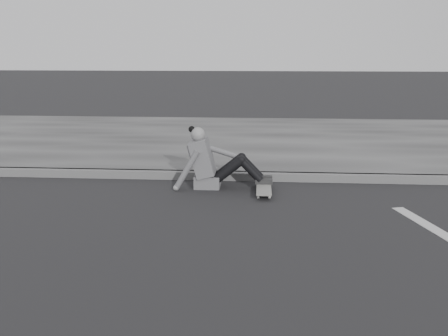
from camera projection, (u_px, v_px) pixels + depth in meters
The scene contains 5 objects.
ground at pixel (232, 246), 5.01m from camera, with size 80.00×80.00×0.00m, color black.
curb at pixel (242, 176), 7.50m from camera, with size 24.00×0.16×0.12m, color #545454.
sidewalk at pixel (247, 140), 10.43m from camera, with size 24.00×6.00×0.12m, color #3C3C3C.
skateboard at pixel (264, 188), 6.82m from camera, with size 0.20×0.78×0.09m.
seated_woman at pixel (212, 163), 7.04m from camera, with size 1.38×0.46×0.88m.
Camera 1 is at (0.26, -4.69, 1.93)m, focal length 40.00 mm.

